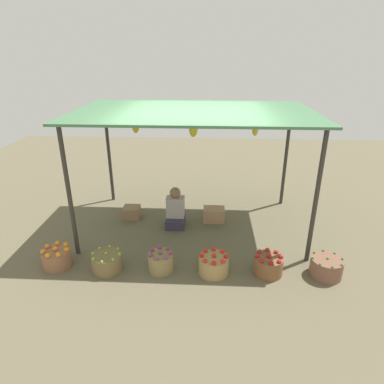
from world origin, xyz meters
name	(u,v)px	position (x,y,z in m)	size (l,w,h in m)	color
ground_plane	(194,224)	(0.00, 0.00, 0.00)	(14.00, 14.00, 0.00)	brown
market_stall_structure	(194,118)	(0.00, 0.01, 2.07)	(4.08, 2.50, 2.20)	#38332D
vendor_person	(175,211)	(-0.35, -0.03, 0.30)	(0.36, 0.44, 0.78)	#363047
basket_oranges	(57,258)	(-2.08, -1.47, 0.15)	(0.45, 0.45, 0.35)	#8E6142
basket_limes	(107,262)	(-1.26, -1.53, 0.14)	(0.46, 0.46, 0.32)	brown
basket_purple_onions	(161,262)	(-0.43, -1.50, 0.16)	(0.39, 0.39, 0.36)	olive
basket_red_tomatoes	(214,264)	(0.38, -1.51, 0.15)	(0.46, 0.46, 0.34)	#A78851
basket_red_apples	(268,265)	(1.20, -1.48, 0.15)	(0.44, 0.44, 0.34)	brown
basket_green_chilies	(326,267)	(2.07, -1.49, 0.15)	(0.47, 0.47, 0.32)	brown
wooden_crate_near_vendor	(214,215)	(0.39, 0.18, 0.14)	(0.41, 0.30, 0.27)	#A87B59
wooden_crate_stacked_rear	(132,212)	(-1.27, 0.24, 0.12)	(0.32, 0.31, 0.23)	#8E6B4C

